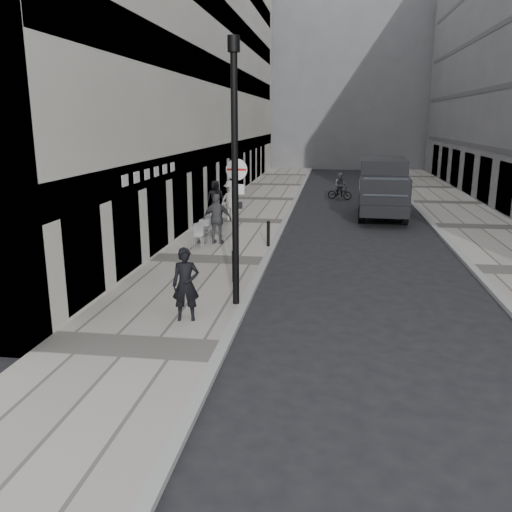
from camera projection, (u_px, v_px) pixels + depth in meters
The scene contains 18 objects.
ground at pixel (187, 425), 8.94m from camera, with size 120.00×120.00×0.00m, color black.
sidewalk at pixel (244, 221), 26.48m from camera, with size 4.00×60.00×0.12m, color #A09B90.
far_sidewalk at pixel (479, 228), 24.98m from camera, with size 4.00×60.00×0.12m, color #A09B90.
building_left at pixel (193, 46), 31.08m from camera, with size 4.00×45.00×18.00m, color beige.
building_far at pixel (330, 63), 59.81m from camera, with size 24.00×16.00×22.00m, color slate.
walking_man at pixel (186, 284), 13.09m from camera, with size 0.66×0.43×1.81m, color black.
sign_post at pixel (237, 200), 16.35m from camera, with size 0.65×0.10×3.76m.
lamppost at pixel (235, 162), 13.58m from camera, with size 0.30×0.30×6.72m.
bollard_near at pixel (234, 267), 16.27m from camera, with size 0.12×0.12×0.93m, color black.
bollard_far at pixel (268, 234), 20.93m from camera, with size 0.12×0.12×0.93m, color black.
panel_van at pixel (383, 185), 27.76m from camera, with size 2.59×6.33×2.93m.
cyclist at pixel (340, 189), 34.10m from camera, with size 1.65×1.05×1.68m.
pedestrian_a at pixel (217, 219), 21.26m from camera, with size 1.16×0.48×1.98m, color #4C4D50.
pedestrian_b at pixel (231, 201), 26.06m from camera, with size 1.26×0.72×1.95m, color #AEA7A1.
pedestrian_c at pixel (216, 198), 27.40m from camera, with size 0.89×0.58×1.82m, color black.
cafe_table_near at pixel (202, 233), 21.30m from camera, with size 0.70×1.58×0.90m.
cafe_table_mid at pixel (212, 224), 23.13m from camera, with size 0.66×1.49×0.85m.
cafe_table_far at pixel (202, 233), 21.41m from camera, with size 0.63×1.41×0.81m.
Camera 1 is at (2.25, -7.75, 4.89)m, focal length 38.00 mm.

